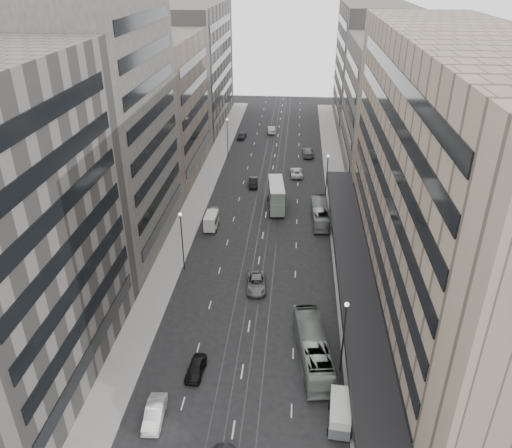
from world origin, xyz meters
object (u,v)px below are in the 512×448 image
(bus_far, at_px, (320,213))
(sedan_2, at_px, (256,283))
(sedan_0, at_px, (196,368))
(sedan_1, at_px, (155,413))
(vw_microbus, at_px, (340,412))
(bus_near, at_px, (313,348))
(double_decker, at_px, (276,195))
(panel_van, at_px, (211,221))

(bus_far, height_order, sedan_2, bus_far)
(bus_far, distance_m, sedan_2, 20.80)
(sedan_0, relative_size, sedan_2, 0.77)
(sedan_0, height_order, sedan_1, sedan_1)
(sedan_2, bearing_deg, sedan_0, -112.73)
(bus_far, height_order, vw_microbus, bus_far)
(bus_near, bearing_deg, sedan_1, 23.82)
(bus_near, bearing_deg, double_decker, -89.09)
(panel_van, xyz_separation_m, sedan_2, (8.15, -15.09, -0.64))
(panel_van, distance_m, sedan_1, 36.00)
(panel_van, height_order, sedan_2, panel_van)
(bus_far, bearing_deg, bus_near, 85.02)
(bus_near, height_order, sedan_1, bus_near)
(sedan_0, bearing_deg, sedan_2, 76.56)
(bus_near, relative_size, sedan_1, 2.60)
(bus_far, distance_m, panel_van, 16.94)
(double_decker, xyz_separation_m, vw_microbus, (7.70, -42.89, -1.12))
(sedan_1, bearing_deg, double_decker, 75.72)
(double_decker, bearing_deg, bus_far, -35.54)
(bus_far, xyz_separation_m, vw_microbus, (0.70, -38.94, -0.08))
(vw_microbus, bearing_deg, double_decker, 104.81)
(vw_microbus, bearing_deg, bus_near, 111.02)
(double_decker, bearing_deg, sedan_0, -105.10)
(bus_far, relative_size, sedan_1, 2.25)
(bus_far, relative_size, sedan_2, 1.95)
(bus_near, height_order, sedan_0, bus_near)
(double_decker, height_order, sedan_1, double_decker)
(sedan_1, bearing_deg, bus_near, 28.46)
(bus_far, height_order, sedan_0, bus_far)
(double_decker, bearing_deg, sedan_1, -107.16)
(sedan_2, bearing_deg, panel_van, 112.99)
(bus_near, xyz_separation_m, bus_far, (1.55, 31.29, -0.21))
(double_decker, relative_size, sedan_2, 1.66)
(sedan_0, relative_size, sedan_1, 0.89)
(sedan_2, bearing_deg, vw_microbus, -71.00)
(vw_microbus, height_order, sedan_0, vw_microbus)
(bus_near, bearing_deg, panel_van, -69.25)
(panel_van, relative_size, sedan_0, 0.99)
(bus_near, xyz_separation_m, sedan_1, (-14.02, -8.66, -0.87))
(panel_van, relative_size, sedan_2, 0.77)
(double_decker, bearing_deg, vw_microbus, -85.94)
(vw_microbus, bearing_deg, sedan_0, 165.20)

